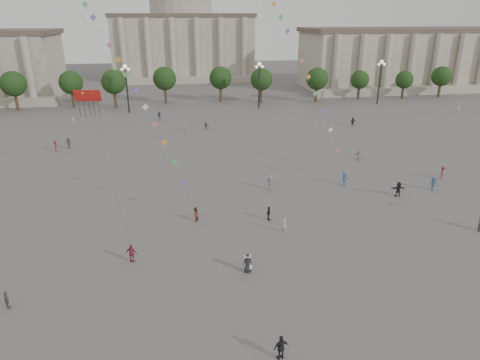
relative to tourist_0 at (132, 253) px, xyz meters
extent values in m
plane|color=#52504E|center=(10.09, -5.58, -0.89)|extent=(360.00, 360.00, 0.00)
cube|color=#A79F8C|center=(85.09, 89.42, 7.11)|extent=(80.00, 22.00, 16.00)
cube|color=brown|center=(85.09, 89.42, 15.71)|extent=(81.60, 22.44, 1.20)
cube|color=#A79F8C|center=(85.09, 76.42, 0.11)|extent=(84.00, 4.00, 2.00)
cube|color=#A79F8C|center=(10.09, 124.42, 9.11)|extent=(46.00, 30.00, 20.00)
cube|color=brown|center=(10.09, 124.42, 19.71)|extent=(46.92, 30.60, 1.20)
cube|color=#A79F8C|center=(10.09, 107.42, 0.11)|extent=(48.30, 4.00, 2.00)
cylinder|color=#A79F8C|center=(10.09, 124.42, 21.61)|extent=(21.00, 21.00, 5.00)
sphere|color=gray|center=(10.09, 124.42, 24.11)|extent=(21.00, 21.00, 21.00)
cylinder|color=#3A2C1D|center=(-31.91, 72.42, 0.87)|extent=(0.70, 0.70, 3.52)
sphere|color=black|center=(-31.91, 72.42, 4.55)|extent=(5.12, 5.12, 5.12)
cylinder|color=#3A2C1D|center=(-19.91, 72.42, 0.87)|extent=(0.70, 0.70, 3.52)
sphere|color=black|center=(-19.91, 72.42, 4.55)|extent=(5.12, 5.12, 5.12)
cylinder|color=#3A2C1D|center=(-7.91, 72.42, 0.87)|extent=(0.70, 0.70, 3.52)
sphere|color=black|center=(-7.91, 72.42, 4.55)|extent=(5.12, 5.12, 5.12)
cylinder|color=#3A2C1D|center=(4.09, 72.42, 0.87)|extent=(0.70, 0.70, 3.52)
sphere|color=black|center=(4.09, 72.42, 4.55)|extent=(5.12, 5.12, 5.12)
cylinder|color=#3A2C1D|center=(16.09, 72.42, 0.87)|extent=(0.70, 0.70, 3.52)
sphere|color=black|center=(16.09, 72.42, 4.55)|extent=(5.12, 5.12, 5.12)
cylinder|color=#3A2C1D|center=(28.09, 72.42, 0.87)|extent=(0.70, 0.70, 3.52)
sphere|color=black|center=(28.09, 72.42, 4.55)|extent=(5.12, 5.12, 5.12)
cylinder|color=#3A2C1D|center=(40.09, 72.42, 0.87)|extent=(0.70, 0.70, 3.52)
sphere|color=black|center=(40.09, 72.42, 4.55)|extent=(5.12, 5.12, 5.12)
cylinder|color=#3A2C1D|center=(52.09, 72.42, 0.87)|extent=(0.70, 0.70, 3.52)
sphere|color=black|center=(52.09, 72.42, 4.55)|extent=(5.12, 5.12, 5.12)
cylinder|color=#3A2C1D|center=(64.09, 72.42, 0.87)|extent=(0.70, 0.70, 3.52)
sphere|color=black|center=(64.09, 72.42, 4.55)|extent=(5.12, 5.12, 5.12)
cylinder|color=#3A2C1D|center=(76.09, 72.42, 0.87)|extent=(0.70, 0.70, 3.52)
sphere|color=black|center=(76.09, 72.42, 4.55)|extent=(5.12, 5.12, 5.12)
cylinder|color=#262628|center=(-4.91, 64.42, 4.11)|extent=(0.36, 0.36, 10.00)
sphere|color=#FFE5B2|center=(-4.91, 64.42, 9.31)|extent=(0.90, 0.90, 0.90)
sphere|color=#FFE5B2|center=(-5.61, 64.42, 8.71)|extent=(0.60, 0.60, 0.60)
sphere|color=#FFE5B2|center=(-4.21, 64.42, 8.71)|extent=(0.60, 0.60, 0.60)
cylinder|color=#262628|center=(25.09, 64.42, 4.11)|extent=(0.36, 0.36, 10.00)
sphere|color=#FFE5B2|center=(25.09, 64.42, 9.31)|extent=(0.90, 0.90, 0.90)
sphere|color=#FFE5B2|center=(24.39, 64.42, 8.71)|extent=(0.60, 0.60, 0.60)
sphere|color=#FFE5B2|center=(25.79, 64.42, 8.71)|extent=(0.60, 0.60, 0.60)
cylinder|color=#262628|center=(55.09, 64.42, 4.11)|extent=(0.36, 0.36, 10.00)
sphere|color=#FFE5B2|center=(55.09, 64.42, 9.31)|extent=(0.90, 0.90, 0.90)
sphere|color=#FFE5B2|center=(54.39, 64.42, 8.71)|extent=(0.60, 0.60, 0.60)
sphere|color=#FFE5B2|center=(55.79, 64.42, 8.71)|extent=(0.60, 0.60, 0.60)
imported|color=navy|center=(1.93, 56.07, 0.00)|extent=(1.10, 0.58, 1.79)
imported|color=black|center=(31.00, 9.96, 0.03)|extent=(1.75, 0.67, 1.85)
imported|color=beige|center=(6.51, 45.18, -0.08)|extent=(1.58, 0.99, 1.62)
imported|color=slate|center=(16.04, 14.67, 0.03)|extent=(1.37, 1.13, 1.84)
imported|color=#AFAFAB|center=(32.15, 23.99, -0.13)|extent=(1.47, 0.97, 1.52)
imported|color=maroon|center=(39.93, 14.50, -0.01)|extent=(1.22, 1.29, 1.75)
imported|color=black|center=(40.16, 44.69, -0.07)|extent=(1.60, 0.98, 1.65)
imported|color=silver|center=(-15.03, 54.22, -0.13)|extent=(0.60, 0.66, 1.52)
imported|color=slate|center=(10.95, 46.63, -0.15)|extent=(1.22, 1.33, 1.47)
imported|color=#B6B7B2|center=(14.89, 3.22, -0.13)|extent=(0.65, 0.65, 1.52)
imported|color=#304D6C|center=(36.32, 10.99, 0.01)|extent=(1.28, 0.91, 1.80)
imported|color=slate|center=(-12.70, 37.60, 0.05)|extent=(1.19, 0.78, 1.89)
imported|color=maroon|center=(-14.38, 36.07, 0.05)|extent=(0.80, 1.27, 1.88)
imported|color=#BAB9B5|center=(70.09, 54.17, -0.04)|extent=(0.75, 0.95, 1.70)
imported|color=black|center=(13.96, 6.22, -0.11)|extent=(0.78, 0.99, 1.56)
imported|color=#9C2A45|center=(0.00, 0.00, 0.00)|extent=(1.13, 0.76, 1.78)
imported|color=slate|center=(-8.82, -5.11, -0.14)|extent=(0.79, 0.94, 1.51)
imported|color=black|center=(10.21, -13.42, 0.01)|extent=(1.12, 0.64, 1.79)
imported|color=maroon|center=(6.16, 7.27, -0.09)|extent=(0.95, 0.99, 1.61)
imported|color=#364C7A|center=(25.90, 14.28, 0.01)|extent=(1.21, 0.75, 1.80)
imported|color=black|center=(9.91, -3.24, -0.04)|extent=(0.90, 0.65, 1.71)
cone|color=white|center=(9.91, -3.24, 0.73)|extent=(0.52, 0.52, 0.14)
cylinder|color=white|center=(9.91, -3.24, 0.67)|extent=(0.60, 0.60, 0.02)
cube|color=white|center=(10.16, -3.39, -0.34)|extent=(0.22, 0.10, 0.35)
cube|color=red|center=(-2.65, 3.48, 13.48)|extent=(2.23, 0.70, 1.02)
cube|color=#1B984D|center=(-3.00, 3.44, 13.73)|extent=(0.36, 0.22, 0.34)
cube|color=#1F47A8|center=(-2.30, 3.44, 13.73)|extent=(0.36, 0.22, 0.34)
sphere|color=yellow|center=(-3.00, 3.40, 13.73)|extent=(0.20, 0.20, 0.20)
sphere|color=yellow|center=(-2.30, 3.40, 13.73)|extent=(0.20, 0.20, 0.20)
cylinder|color=#3F3F3F|center=(-1.33, 1.74, 7.09)|extent=(0.02, 0.02, 13.50)
cylinder|color=#3F3F3F|center=(-6.49, 24.99, 20.93)|extent=(0.02, 0.02, 59.56)
cube|color=#7E5EBC|center=(5.22, 8.59, 3.08)|extent=(0.76, 0.25, 0.76)
cube|color=#57BC66|center=(4.28, 9.90, 5.06)|extent=(0.76, 0.25, 0.76)
cube|color=gold|center=(3.35, 11.21, 6.89)|extent=(0.76, 0.25, 0.76)
cube|color=#C36780|center=(2.41, 12.52, 8.63)|extent=(0.76, 0.25, 0.76)
cube|color=white|center=(1.47, 13.84, 10.30)|extent=(0.76, 0.25, 0.76)
cube|color=#7E5EBC|center=(0.54, 15.15, 11.93)|extent=(0.76, 0.25, 0.76)
cube|color=#57BC66|center=(-0.40, 16.46, 13.51)|extent=(0.76, 0.25, 0.76)
cube|color=gold|center=(-1.34, 17.77, 15.06)|extent=(0.76, 0.25, 0.76)
cube|color=#C36780|center=(-2.27, 19.09, 16.58)|extent=(0.76, 0.25, 0.76)
cube|color=white|center=(-3.21, 20.40, 18.08)|extent=(0.76, 0.25, 0.76)
cube|color=#7E5EBC|center=(-4.15, 21.71, 19.55)|extent=(0.76, 0.25, 0.76)
cube|color=#57BC66|center=(-5.08, 23.02, 21.01)|extent=(0.76, 0.25, 0.76)
cube|color=#C36780|center=(25.26, 15.75, 3.53)|extent=(0.76, 0.25, 0.76)
cube|color=white|center=(24.62, 17.21, 5.88)|extent=(0.76, 0.25, 0.76)
cube|color=#7E5EBC|center=(23.98, 18.68, 8.05)|extent=(0.76, 0.25, 0.76)
cube|color=#57BC66|center=(23.34, 20.14, 10.10)|extent=(0.76, 0.25, 0.76)
cube|color=gold|center=(22.70, 21.61, 12.09)|extent=(0.76, 0.25, 0.76)
cube|color=#C36780|center=(22.06, 23.07, 14.01)|extent=(0.76, 0.25, 0.76)
cube|color=white|center=(21.41, 24.54, 15.89)|extent=(0.76, 0.25, 0.76)
cube|color=#7E5EBC|center=(20.77, 26.00, 17.72)|extent=(0.76, 0.25, 0.76)
cube|color=#57BC66|center=(20.13, 27.46, 19.53)|extent=(0.76, 0.25, 0.76)
cube|color=gold|center=(19.49, 28.93, 21.30)|extent=(0.76, 0.25, 0.76)
camera|label=1|loc=(4.06, -34.26, 19.84)|focal=32.00mm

